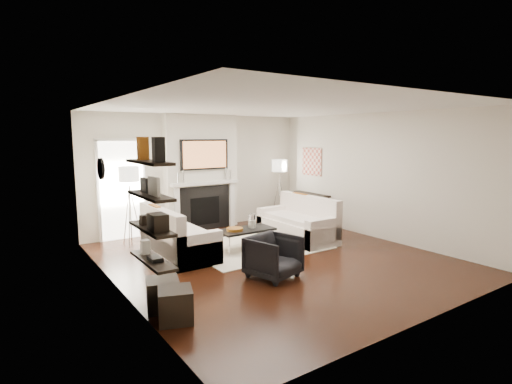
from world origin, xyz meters
TOP-DOWN VIEW (x-y plane):
  - room_envelope at (0.00, 0.00)m, footprint 6.00×6.00m
  - chimney_breast at (0.00, 2.88)m, footprint 1.80×0.25m
  - fireplace_surround at (0.00, 2.74)m, footprint 1.30×0.02m
  - firebox at (0.00, 2.73)m, footprint 0.75×0.02m
  - mantel_pilaster_l at (-0.72, 2.71)m, footprint 0.12×0.08m
  - mantel_pilaster_r at (0.72, 2.71)m, footprint 0.12×0.08m
  - mantel_shelf at (0.00, 2.69)m, footprint 1.70×0.18m
  - tv_body at (0.00, 2.71)m, footprint 1.20×0.06m
  - tv_screen at (0.00, 2.68)m, footprint 1.10×0.00m
  - candlestick_l_tall at (-0.55, 2.70)m, footprint 0.04×0.04m
  - candlestick_l_short at (-0.68, 2.70)m, footprint 0.04×0.04m
  - candlestick_r_tall at (0.55, 2.70)m, footprint 0.04×0.04m
  - candlestick_r_short at (0.68, 2.70)m, footprint 0.04×0.04m
  - hallway_panel at (-1.85, 2.98)m, footprint 0.90×0.02m
  - door_trim_l at (-2.33, 2.96)m, footprint 0.06×0.06m
  - door_trim_r at (-1.37, 2.96)m, footprint 0.06×0.06m
  - door_trim_top at (-1.85, 2.96)m, footprint 1.02×0.06m
  - rug at (0.13, 0.84)m, footprint 2.60×2.00m
  - loveseat_left_base at (-1.36, 1.13)m, footprint 0.85×1.80m
  - loveseat_left_back at (-1.70, 1.13)m, footprint 0.18×1.80m
  - loveseat_left_arm_n at (-1.36, 0.32)m, footprint 0.85×0.18m
  - loveseat_left_arm_s at (-1.36, 1.94)m, footprint 0.85×0.18m
  - loveseat_left_cushion at (-1.31, 1.13)m, footprint 0.63×1.44m
  - pillow_left_orange at (-1.70, 1.43)m, footprint 0.10×0.42m
  - pillow_left_charcoal at (-1.70, 0.83)m, footprint 0.10×0.40m
  - loveseat_right_base at (1.19, 0.80)m, footprint 0.85×1.80m
  - loveseat_right_back at (1.53, 0.80)m, footprint 0.18×1.80m
  - loveseat_right_arm_n at (1.19, -0.01)m, footprint 0.85×0.18m
  - loveseat_right_arm_s at (1.19, 1.61)m, footprint 0.85×0.18m
  - loveseat_right_cushion at (1.14, 0.80)m, footprint 0.63×1.44m
  - pillow_right_orange at (1.53, 1.10)m, footprint 0.10×0.42m
  - pillow_right_charcoal at (1.53, 0.50)m, footprint 0.10×0.40m
  - coffee_table at (-0.14, 0.75)m, footprint 1.10×0.55m
  - coffee_leg_nw at (-0.64, 0.53)m, footprint 0.02×0.02m
  - coffee_leg_ne at (0.36, 0.53)m, footprint 0.02×0.02m
  - coffee_leg_sw at (-0.64, 0.97)m, footprint 0.02×0.02m
  - coffee_leg_se at (0.36, 0.97)m, footprint 0.02×0.02m
  - hurricane_glass at (0.01, 0.75)m, footprint 0.15×0.15m
  - hurricane_candle at (0.01, 0.75)m, footprint 0.10×0.10m
  - copper_bowl at (-0.39, 0.75)m, footprint 0.32×0.32m
  - armchair at (-0.59, -0.76)m, footprint 0.85×0.82m
  - lamp_left_post at (-1.85, 2.42)m, footprint 0.02×0.02m
  - lamp_left_shade at (-1.85, 2.42)m, footprint 0.40×0.40m
  - lamp_left_leg_a at (-1.74, 2.42)m, footprint 0.25×0.02m
  - lamp_left_leg_b at (-1.91, 2.51)m, footprint 0.14×0.22m
  - lamp_left_leg_c at (-1.91, 2.32)m, footprint 0.14×0.22m
  - lamp_right_post at (2.05, 2.53)m, footprint 0.02×0.02m
  - lamp_right_shade at (2.05, 2.53)m, footprint 0.40×0.40m
  - lamp_right_leg_a at (2.16, 2.53)m, footprint 0.25×0.02m
  - lamp_right_leg_b at (2.00, 2.62)m, footprint 0.14×0.22m
  - lamp_right_leg_c at (1.99, 2.43)m, footprint 0.14×0.22m
  - console_top at (2.57, 1.95)m, footprint 0.35×1.20m
  - console_leg_n at (2.57, 1.40)m, footprint 0.30×0.04m
  - console_leg_s at (2.57, 2.50)m, footprint 0.30×0.04m
  - wall_art at (2.73, 2.05)m, footprint 0.03×0.70m
  - shelf_bottom at (-2.62, -1.00)m, footprint 0.25×1.00m
  - shelf_lower at (-2.62, -1.00)m, footprint 0.25×1.00m
  - shelf_upper at (-2.62, -1.00)m, footprint 0.25×1.00m
  - shelf_top at (-2.62, -1.00)m, footprint 0.25×1.00m
  - decor_magfile_a at (-2.62, -1.32)m, footprint 0.12×0.10m
  - decor_magfile_b at (-2.62, -0.80)m, footprint 0.12×0.10m
  - decor_frame_a at (-2.62, -1.14)m, footprint 0.04×0.30m
  - decor_frame_b at (-2.62, -0.80)m, footprint 0.04×0.22m
  - decor_wine_rack at (-2.62, -1.22)m, footprint 0.18×0.25m
  - decor_box_small at (-2.62, -0.82)m, footprint 0.15×0.12m
  - decor_books at (-2.62, -1.08)m, footprint 0.14×0.20m
  - decor_box_tall at (-2.62, -0.73)m, footprint 0.10×0.10m
  - clock_rim at (-2.73, 0.90)m, footprint 0.04×0.34m
  - clock_face at (-2.71, 0.90)m, footprint 0.01×0.29m
  - ottoman_near at (-2.47, -0.90)m, footprint 0.50×0.50m
  - ottoman_far at (-2.47, -1.30)m, footprint 0.51×0.51m

SIDE VIEW (x-z plane):
  - rug at x=0.13m, z-range 0.00..0.01m
  - coffee_leg_nw at x=-0.64m, z-range 0.00..0.38m
  - coffee_leg_ne at x=0.36m, z-range 0.00..0.38m
  - coffee_leg_sw at x=-0.64m, z-range 0.00..0.38m
  - coffee_leg_se at x=0.36m, z-range 0.00..0.38m
  - ottoman_near at x=-2.47m, z-range 0.00..0.40m
  - ottoman_far at x=-2.47m, z-range 0.00..0.40m
  - loveseat_left_base at x=-1.36m, z-range 0.00..0.42m
  - loveseat_right_base at x=1.19m, z-range 0.00..0.42m
  - loveseat_left_arm_n at x=-1.36m, z-range 0.00..0.60m
  - loveseat_left_arm_s at x=-1.36m, z-range 0.00..0.60m
  - loveseat_right_arm_n at x=1.19m, z-range 0.00..0.60m
  - loveseat_right_arm_s at x=1.19m, z-range 0.00..0.60m
  - console_leg_n at x=2.57m, z-range 0.00..0.71m
  - console_leg_s at x=2.57m, z-range 0.00..0.71m
  - armchair at x=-0.59m, z-range 0.00..0.73m
  - coffee_table at x=-0.14m, z-range 0.38..0.42m
  - copper_bowl at x=-0.39m, z-range 0.42..0.47m
  - firebox at x=0.00m, z-range 0.12..0.78m
  - loveseat_left_cushion at x=-1.31m, z-range 0.42..0.52m
  - loveseat_right_cushion at x=1.14m, z-range 0.42..0.52m
  - hurricane_candle at x=0.01m, z-range 0.42..0.57m
  - fireplace_surround at x=0.00m, z-range 0.00..1.04m
  - loveseat_left_back at x=-1.70m, z-range 0.13..0.93m
  - loveseat_right_back at x=1.53m, z-range 0.13..0.93m
  - mantel_pilaster_l at x=-0.72m, z-range 0.00..1.10m
  - mantel_pilaster_r at x=0.72m, z-range 0.00..1.10m
  - hurricane_glass at x=0.01m, z-range 0.43..0.69m
  - lamp_left_leg_a at x=-1.74m, z-range -0.02..1.22m
  - lamp_left_leg_b at x=-1.91m, z-range -0.02..1.22m
  - lamp_left_leg_c at x=-1.91m, z-range -0.02..1.22m
  - lamp_right_leg_a at x=2.16m, z-range -0.02..1.22m
  - lamp_right_leg_b at x=2.00m, z-range -0.02..1.22m
  - lamp_right_leg_c at x=1.99m, z-range -0.02..1.22m
  - lamp_left_post at x=-1.85m, z-range 0.00..1.20m
  - lamp_right_post at x=2.05m, z-range 0.00..1.20m
  - shelf_bottom at x=-2.62m, z-range 0.68..0.72m
  - pillow_left_charcoal at x=-1.70m, z-range 0.52..0.92m
  - pillow_right_charcoal at x=1.53m, z-range 0.52..0.92m
  - pillow_left_orange at x=-1.70m, z-range 0.52..0.94m
  - pillow_right_orange at x=1.53m, z-range 0.52..0.94m
  - console_top at x=2.57m, z-range 0.71..0.75m
  - decor_books at x=-2.62m, z-range 0.72..0.77m
  - decor_box_tall at x=-2.62m, z-range 0.72..0.90m
  - door_trim_l at x=-2.33m, z-range -0.03..2.13m
  - door_trim_r at x=-1.37m, z-range -0.03..2.13m
  - hallway_panel at x=-1.85m, z-range 0.00..2.10m
  - shelf_lower at x=-2.62m, z-range 1.08..1.12m
  - mantel_shelf at x=0.00m, z-range 1.09..1.16m
  - decor_box_small at x=-2.62m, z-range 1.12..1.24m
  - decor_wine_rack at x=-2.62m, z-range 1.12..1.32m
  - candlestick_l_short at x=-0.68m, z-range 1.15..1.40m
  - candlestick_r_short at x=0.68m, z-range 1.15..1.40m
  - candlestick_l_tall at x=-0.55m, z-range 1.16..1.45m
  - candlestick_r_tall at x=0.55m, z-range 1.16..1.45m
  - room_envelope at x=0.00m, z-range -1.65..4.35m
  - chimney_breast at x=0.00m, z-range 0.00..2.70m
  - lamp_left_shade at x=-1.85m, z-range 1.30..1.60m
  - lamp_right_shade at x=2.05m, z-range 1.30..1.60m
  - shelf_upper at x=-2.62m, z-range 1.48..1.52m
  - wall_art at x=2.73m, z-range 1.20..1.90m
  - decor_frame_b at x=-2.62m, z-range 1.52..1.70m
  - decor_frame_a at x=-2.62m, z-range 1.52..1.74m
  - clock_rim at x=-2.73m, z-range 1.53..1.87m
  - clock_face at x=-2.71m, z-range 1.55..1.84m
  - tv_screen at x=0.00m, z-range 1.47..2.09m
  - tv_body at x=0.00m, z-range 1.43..2.13m
  - shelf_top at x=-2.62m, z-range 1.88..1.92m
  - decor_magfile_a at x=-2.62m, z-range 1.92..2.20m
  - decor_magfile_b at x=-2.62m, z-range 1.92..2.20m
  - door_trim_top at x=-1.85m, z-range 2.10..2.16m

